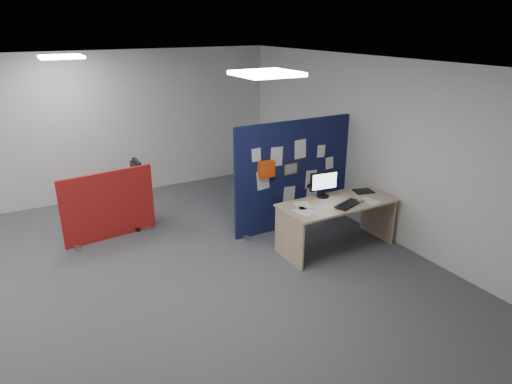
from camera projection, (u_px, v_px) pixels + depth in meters
name	position (u px, v px, depth m)	size (l,w,h in m)	color
floor	(79.00, 303.00, 5.47)	(9.00, 9.00, 0.00)	#4B4D52
ceiling	(42.00, 72.00, 4.52)	(9.00, 7.00, 0.02)	white
wall_back	(34.00, 134.00, 7.86)	(9.00, 0.02, 2.70)	silver
wall_right	(372.00, 147.00, 7.06)	(0.02, 7.00, 2.70)	silver
ceiling_lights	(68.00, 68.00, 5.23)	(4.10, 4.10, 0.04)	white
navy_divider	(294.00, 175.00, 7.24)	(2.13, 0.30, 1.76)	#0F193A
main_desk	(335.00, 212.00, 6.66)	(1.69, 0.75, 0.73)	tan
monitor_main	(324.00, 183.00, 6.68)	(0.44, 0.18, 0.39)	black
keyboard	(348.00, 204.00, 6.44)	(0.45, 0.18, 0.03)	black
mouse	(361.00, 201.00, 6.54)	(0.10, 0.06, 0.03)	#939297
paper_tray	(363.00, 191.00, 6.96)	(0.28, 0.22, 0.01)	black
red_divider	(109.00, 206.00, 6.95)	(1.42, 0.30, 1.07)	#AF1C16
office_chair	(130.00, 190.00, 7.36)	(0.68, 0.71, 1.07)	black
desk_papers	(326.00, 206.00, 6.42)	(1.30, 0.67, 0.00)	white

